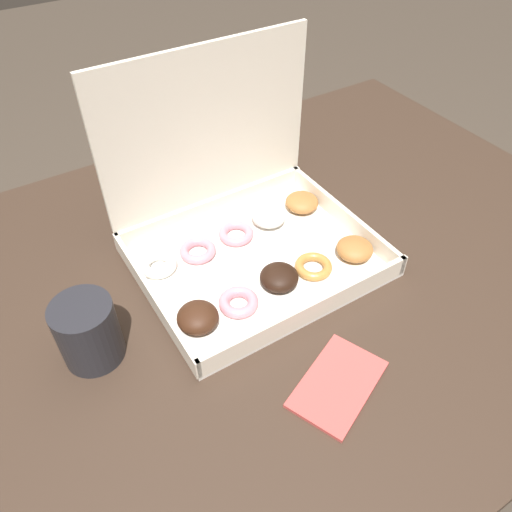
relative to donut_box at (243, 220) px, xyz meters
name	(u,v)px	position (x,y,z in m)	size (l,w,h in m)	color
ground_plane	(261,460)	(0.00, -0.06, -0.77)	(8.00, 8.00, 0.00)	#42382D
dining_table	(263,305)	(0.00, -0.06, -0.15)	(1.27, 0.89, 0.71)	#38281E
donut_box	(243,220)	(0.00, 0.00, 0.00)	(0.37, 0.31, 0.31)	silver
coffee_mug	(88,331)	(-0.29, -0.08, -0.01)	(0.08, 0.08, 0.10)	#232328
paper_napkin	(338,384)	(-0.03, -0.29, -0.06)	(0.16, 0.13, 0.01)	#CC4C47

